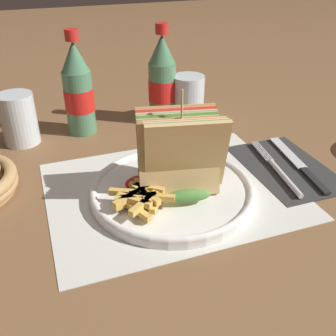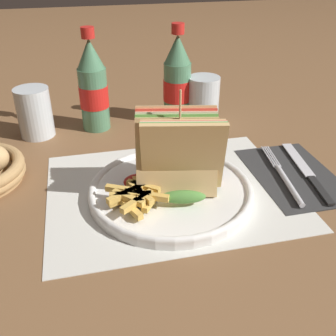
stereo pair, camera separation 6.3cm
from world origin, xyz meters
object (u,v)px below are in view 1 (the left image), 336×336
object	(u,v)px
plate_main	(172,190)
glass_far	(19,122)
coke_bottle_far	(162,82)
knife	(298,163)
fork	(280,171)
club_sandwich	(181,154)
coke_bottle_near	(78,91)
glass_near	(188,102)

from	to	relation	value
plate_main	glass_far	distance (m)	0.35
coke_bottle_far	knife	bearing A→B (deg)	-59.41
fork	glass_far	world-z (taller)	glass_far
club_sandwich	fork	bearing A→B (deg)	0.11
coke_bottle_near	coke_bottle_far	bearing A→B (deg)	-0.91
coke_bottle_near	club_sandwich	bearing A→B (deg)	-70.09
coke_bottle_near	coke_bottle_far	distance (m)	0.18
coke_bottle_far	fork	bearing A→B (deg)	-68.82
club_sandwich	fork	distance (m)	0.20
coke_bottle_near	coke_bottle_far	size ratio (longest dim) A/B	1.00
knife	coke_bottle_far	size ratio (longest dim) A/B	0.96
plate_main	glass_near	distance (m)	0.30
coke_bottle_far	glass_far	xyz separation A→B (m)	(-0.30, -0.01, -0.05)
plate_main	fork	xyz separation A→B (m)	(0.20, -0.01, -0.00)
glass_far	club_sandwich	bearing A→B (deg)	-51.22
knife	plate_main	bearing A→B (deg)	-169.55
knife	coke_bottle_far	xyz separation A→B (m)	(-0.16, 0.28, 0.08)
club_sandwich	plate_main	bearing A→B (deg)	149.38
plate_main	knife	world-z (taller)	plate_main
glass_near	fork	bearing A→B (deg)	-77.98
glass_far	coke_bottle_far	bearing A→B (deg)	1.48
plate_main	coke_bottle_near	distance (m)	0.31
knife	club_sandwich	bearing A→B (deg)	-167.79
glass_near	glass_far	world-z (taller)	same
club_sandwich	knife	distance (m)	0.25
club_sandwich	coke_bottle_near	world-z (taller)	coke_bottle_near
plate_main	coke_bottle_near	bearing A→B (deg)	108.32
coke_bottle_near	glass_near	size ratio (longest dim) A/B	2.07
coke_bottle_far	glass_near	distance (m)	0.07
coke_bottle_far	club_sandwich	bearing A→B (deg)	-103.64
plate_main	club_sandwich	distance (m)	0.07
fork	coke_bottle_far	distance (m)	0.32
glass_far	fork	bearing A→B (deg)	-34.56
glass_near	glass_far	xyz separation A→B (m)	(-0.35, 0.01, 0.00)
knife	glass_near	size ratio (longest dim) A/B	2.00
plate_main	knife	xyz separation A→B (m)	(0.25, 0.01, -0.00)
club_sandwich	glass_far	xyz separation A→B (m)	(-0.23, 0.28, -0.03)
plate_main	coke_bottle_far	size ratio (longest dim) A/B	1.24
coke_bottle_near	coke_bottle_far	xyz separation A→B (m)	(0.18, -0.00, 0.00)
glass_near	plate_main	bearing A→B (deg)	-117.00
fork	knife	size ratio (longest dim) A/B	0.95
knife	glass_near	world-z (taller)	glass_near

